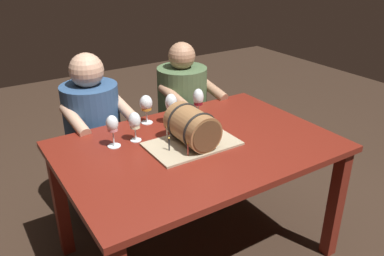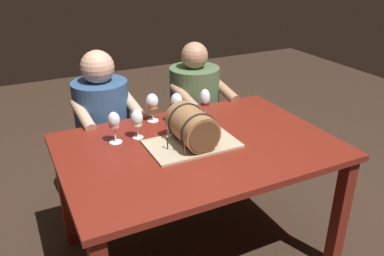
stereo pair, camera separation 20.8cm
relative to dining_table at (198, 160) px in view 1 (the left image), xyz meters
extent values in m
plane|color=#332319|center=(0.00, 0.00, -0.65)|extent=(8.00, 8.00, 0.00)
cube|color=maroon|center=(0.00, 0.00, 0.08)|extent=(1.47, 1.00, 0.03)
cube|color=maroon|center=(0.67, -0.44, -0.29)|extent=(0.07, 0.07, 0.72)
cube|color=maroon|center=(-0.67, 0.44, -0.29)|extent=(0.07, 0.07, 0.72)
cube|color=maroon|center=(0.67, 0.44, -0.29)|extent=(0.07, 0.07, 0.72)
cube|color=tan|center=(-0.03, 0.01, 0.10)|extent=(0.48, 0.30, 0.01)
cylinder|color=olive|center=(-0.03, 0.01, 0.21)|extent=(0.19, 0.28, 0.19)
cylinder|color=brown|center=(-0.03, -0.13, 0.21)|extent=(0.17, 0.00, 0.17)
cylinder|color=brown|center=(-0.03, 0.15, 0.21)|extent=(0.17, 0.00, 0.17)
torus|color=black|center=(-0.03, -0.07, 0.21)|extent=(0.21, 0.01, 0.21)
torus|color=black|center=(-0.03, 0.09, 0.21)|extent=(0.21, 0.01, 0.21)
cylinder|color=silver|center=(0.11, 0.00, 0.15)|extent=(0.01, 0.01, 0.07)
sphere|color=#F9C64C|center=(0.11, 0.00, 0.19)|extent=(0.01, 0.01, 0.01)
cylinder|color=#D64C47|center=(0.08, 0.09, 0.14)|extent=(0.01, 0.01, 0.06)
sphere|color=#F9C64C|center=(0.08, 0.09, 0.18)|extent=(0.01, 0.01, 0.01)
cylinder|color=silver|center=(-0.04, 0.15, 0.15)|extent=(0.01, 0.01, 0.07)
sphere|color=#F9C64C|center=(-0.04, 0.15, 0.19)|extent=(0.01, 0.01, 0.01)
cylinder|color=silver|center=(-0.13, 0.11, 0.15)|extent=(0.01, 0.01, 0.07)
sphere|color=#F9C64C|center=(-0.13, 0.11, 0.19)|extent=(0.01, 0.01, 0.01)
cylinder|color=black|center=(-0.18, 0.00, 0.14)|extent=(0.01, 0.01, 0.07)
sphere|color=#F9C64C|center=(-0.18, 0.00, 0.18)|extent=(0.01, 0.01, 0.01)
cylinder|color=#D64C47|center=(-0.13, -0.10, 0.14)|extent=(0.01, 0.01, 0.06)
sphere|color=#F9C64C|center=(-0.13, -0.10, 0.18)|extent=(0.01, 0.01, 0.01)
cylinder|color=#EAD666|center=(-0.04, -0.13, 0.14)|extent=(0.01, 0.01, 0.06)
sphere|color=#F9C64C|center=(-0.04, -0.13, 0.18)|extent=(0.01, 0.01, 0.01)
cylinder|color=#EAD666|center=(0.07, -0.09, 0.15)|extent=(0.01, 0.01, 0.07)
sphere|color=#F9C64C|center=(0.07, -0.09, 0.19)|extent=(0.01, 0.01, 0.01)
cylinder|color=white|center=(0.20, 0.29, 0.10)|extent=(0.07, 0.07, 0.00)
cylinder|color=white|center=(0.20, 0.29, 0.14)|extent=(0.01, 0.01, 0.08)
ellipsoid|color=white|center=(0.20, 0.29, 0.24)|extent=(0.07, 0.07, 0.10)
cylinder|color=maroon|center=(0.20, 0.29, 0.21)|extent=(0.05, 0.05, 0.04)
cylinder|color=white|center=(-0.11, 0.40, 0.10)|extent=(0.07, 0.07, 0.00)
cylinder|color=white|center=(-0.11, 0.40, 0.14)|extent=(0.01, 0.01, 0.08)
ellipsoid|color=white|center=(-0.11, 0.40, 0.23)|extent=(0.08, 0.08, 0.09)
cylinder|color=#C6842D|center=(-0.11, 0.40, 0.20)|extent=(0.06, 0.06, 0.04)
cylinder|color=white|center=(-0.27, 0.22, 0.10)|extent=(0.06, 0.06, 0.00)
cylinder|color=white|center=(-0.27, 0.22, 0.14)|extent=(0.01, 0.01, 0.07)
ellipsoid|color=white|center=(-0.27, 0.22, 0.22)|extent=(0.07, 0.07, 0.09)
cylinder|color=beige|center=(-0.27, 0.22, 0.19)|extent=(0.05, 0.05, 0.04)
cylinder|color=white|center=(-0.39, 0.22, 0.10)|extent=(0.07, 0.07, 0.00)
cylinder|color=white|center=(-0.39, 0.22, 0.14)|extent=(0.01, 0.01, 0.09)
ellipsoid|color=white|center=(-0.39, 0.22, 0.23)|extent=(0.07, 0.07, 0.09)
cylinder|color=pink|center=(-0.39, 0.22, 0.21)|extent=(0.05, 0.05, 0.03)
cylinder|color=white|center=(0.01, 0.31, 0.10)|extent=(0.07, 0.07, 0.00)
cylinder|color=white|center=(0.01, 0.31, 0.14)|extent=(0.01, 0.01, 0.08)
ellipsoid|color=white|center=(0.01, 0.31, 0.23)|extent=(0.07, 0.07, 0.11)
cube|color=#1B2D46|center=(-0.34, 0.73, -0.43)|extent=(0.34, 0.32, 0.45)
cylinder|color=#2D4C75|center=(-0.34, 0.73, 0.04)|extent=(0.39, 0.39, 0.49)
sphere|color=tan|center=(-0.34, 0.73, 0.38)|extent=(0.21, 0.21, 0.21)
cylinder|color=tan|center=(-0.17, 0.60, 0.14)|extent=(0.10, 0.31, 0.14)
cylinder|color=tan|center=(-0.49, 0.58, 0.14)|extent=(0.10, 0.31, 0.14)
cube|color=#2A3A24|center=(0.34, 0.73, -0.43)|extent=(0.34, 0.32, 0.45)
cylinder|color=#47603D|center=(0.34, 0.73, 0.05)|extent=(0.39, 0.39, 0.50)
sphere|color=#A87A5B|center=(0.34, 0.73, 0.38)|extent=(0.19, 0.19, 0.19)
cylinder|color=#A87A5B|center=(0.51, 0.60, 0.14)|extent=(0.09, 0.31, 0.14)
cylinder|color=#A87A5B|center=(0.19, 0.58, 0.14)|extent=(0.09, 0.31, 0.14)
camera|label=1|loc=(-1.05, -1.58, 1.08)|focal=36.82mm
camera|label=2|loc=(-0.87, -1.69, 1.08)|focal=36.82mm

